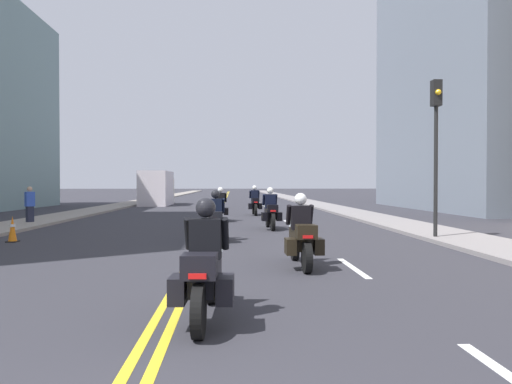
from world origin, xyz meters
name	(u,v)px	position (x,y,z in m)	size (l,w,h in m)	color
ground_plane	(224,201)	(0.00, 48.00, 0.00)	(264.00, 264.00, 0.00)	#2E2D34
sidewalk_left	(147,200)	(-7.97, 48.00, 0.06)	(2.37, 144.00, 0.12)	gray
sidewalk_right	(300,200)	(7.97, 48.00, 0.06)	(2.37, 144.00, 0.12)	gray
centreline_yellow_inner	(223,201)	(-0.12, 48.00, 0.00)	(0.12, 132.00, 0.01)	yellow
centreline_yellow_outer	(225,201)	(0.12, 48.00, 0.00)	(0.12, 132.00, 0.01)	yellow
lane_dashes_white	(271,211)	(3.39, 29.00, 0.00)	(0.14, 56.40, 0.01)	silver
building_right_1	(461,23)	(16.67, 30.72, 12.88)	(6.23, 18.43, 25.76)	slate
motorcycle_0	(205,271)	(0.52, 4.21, 0.64)	(0.78, 2.25, 1.58)	black
motorcycle_1	(301,237)	(2.32, 8.11, 0.63)	(0.77, 2.27, 1.56)	black
motorcycle_2	(215,221)	(0.35, 12.74, 0.64)	(0.78, 2.14, 1.57)	black
motorcycle_3	(271,212)	(2.35, 16.60, 0.66)	(0.78, 2.27, 1.63)	black
motorcycle_4	(220,208)	(0.31, 20.58, 0.65)	(0.76, 2.16, 1.61)	black
motorcycle_5	(255,203)	(2.13, 25.12, 0.67)	(0.77, 2.14, 1.68)	black
traffic_cone_0	(12,229)	(-5.77, 12.92, 0.39)	(0.31, 0.31, 0.79)	black
traffic_light_near	(436,130)	(7.18, 12.70, 3.41)	(0.28, 0.38, 4.97)	black
pedestrian_0	(30,205)	(-7.85, 19.20, 0.85)	(0.41, 0.41, 1.65)	#202437
parked_truck	(157,190)	(-5.38, 38.51, 1.27)	(2.20, 6.50, 2.80)	beige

